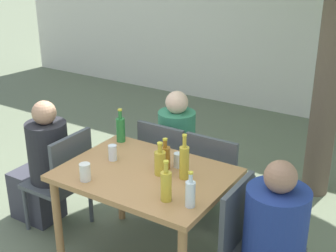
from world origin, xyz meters
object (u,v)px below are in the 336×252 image
at_px(oil_cruet_2, 166,185).
at_px(dining_table_front, 146,184).
at_px(patio_chair_3, 216,177).
at_px(patio_chair_0, 63,177).
at_px(drinking_glass_1, 85,172).
at_px(oil_cruet_5, 184,161).
at_px(drinking_glass_0, 113,153).
at_px(patio_chair_1, 251,242).
at_px(oil_cruet_4, 160,162).
at_px(person_seated_2, 182,154).
at_px(amber_bottle_0, 165,157).
at_px(patio_chair_2, 168,163).
at_px(green_bottle_3, 121,129).
at_px(water_bottle_1, 190,193).
at_px(person_seated_0, 43,170).
at_px(drinking_glass_2, 178,160).

bearing_deg(oil_cruet_2, dining_table_front, 143.74).
distance_m(patio_chair_3, oil_cruet_2, 0.99).
bearing_deg(patio_chair_0, drinking_glass_1, 59.93).
bearing_deg(oil_cruet_5, drinking_glass_0, -176.26).
distance_m(dining_table_front, patio_chair_1, 0.84).
relative_size(patio_chair_3, oil_cruet_2, 3.19).
height_order(patio_chair_1, oil_cruet_4, oil_cruet_4).
xyz_separation_m(patio_chair_1, person_seated_2, (-1.06, 0.91, -0.01)).
bearing_deg(drinking_glass_1, amber_bottle_0, 50.94).
xyz_separation_m(patio_chair_2, green_bottle_3, (-0.24, -0.33, 0.38)).
bearing_deg(amber_bottle_0, drinking_glass_1, -129.06).
bearing_deg(water_bottle_1, person_seated_0, 171.89).
bearing_deg(amber_bottle_0, green_bottle_3, 159.51).
relative_size(green_bottle_3, oil_cruet_4, 1.14).
bearing_deg(patio_chair_0, water_bottle_1, 80.44).
relative_size(amber_bottle_0, oil_cruet_2, 0.84).
distance_m(oil_cruet_2, drinking_glass_0, 0.70).
height_order(dining_table_front, drinking_glass_1, drinking_glass_1).
height_order(patio_chair_3, water_bottle_1, water_bottle_1).
bearing_deg(dining_table_front, drinking_glass_2, 52.14).
relative_size(patio_chair_3, amber_bottle_0, 3.82).
bearing_deg(water_bottle_1, drinking_glass_2, 128.95).
distance_m(green_bottle_3, oil_cruet_4, 0.66).
bearing_deg(drinking_glass_1, patio_chair_3, 62.35).
distance_m(oil_cruet_2, oil_cruet_4, 0.35).
distance_m(patio_chair_1, oil_cruet_2, 0.67).
distance_m(patio_chair_2, drinking_glass_0, 0.72).
height_order(person_seated_0, person_seated_2, person_seated_0).
distance_m(amber_bottle_0, oil_cruet_2, 0.44).
bearing_deg(oil_cruet_4, patio_chair_0, -178.04).
relative_size(oil_cruet_2, drinking_glass_0, 2.33).
bearing_deg(amber_bottle_0, oil_cruet_2, -56.57).
bearing_deg(oil_cruet_2, water_bottle_1, 6.74).
relative_size(patio_chair_1, patio_chair_2, 1.00).
relative_size(green_bottle_3, oil_cruet_5, 0.85).
relative_size(patio_chair_0, amber_bottle_0, 3.82).
bearing_deg(oil_cruet_2, patio_chair_0, 168.19).
height_order(patio_chair_1, drinking_glass_0, drinking_glass_0).
relative_size(patio_chair_2, amber_bottle_0, 3.82).
xyz_separation_m(dining_table_front, water_bottle_1, (0.49, -0.22, 0.19)).
height_order(person_seated_2, drinking_glass_2, person_seated_2).
distance_m(oil_cruet_2, drinking_glass_2, 0.47).
bearing_deg(drinking_glass_0, amber_bottle_0, 13.61).
xyz_separation_m(patio_chair_3, drinking_glass_1, (-0.51, -0.98, 0.34)).
bearing_deg(oil_cruet_2, patio_chair_3, 95.78).
relative_size(patio_chair_1, drinking_glass_2, 8.28).
height_order(patio_chair_1, green_bottle_3, green_bottle_3).
distance_m(green_bottle_3, oil_cruet_5, 0.80).
height_order(amber_bottle_0, oil_cruet_4, oil_cruet_4).
xyz_separation_m(drinking_glass_0, drinking_glass_1, (0.04, -0.35, 0.00)).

